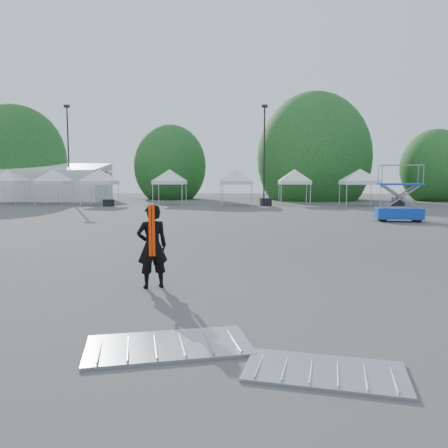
{
  "coord_description": "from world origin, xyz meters",
  "views": [
    {
      "loc": [
        1.31,
        -12.64,
        2.49
      ],
      "look_at": [
        0.71,
        -1.31,
        1.3
      ],
      "focal_mm": 35.0,
      "sensor_mm": 36.0,
      "label": 1
    }
  ],
  "objects": [
    {
      "name": "crate_east",
      "position": [
        14.94,
        27.52,
        0.37
      ],
      "size": [
        1.01,
        0.81,
        0.75
      ],
      "primitive_type": "cube",
      "rotation": [
        0.0,
        0.0,
        -0.07
      ],
      "color": "black",
      "rests_on": "ground"
    },
    {
      "name": "crate_mid",
      "position": [
        2.99,
        26.84,
        0.35
      ],
      "size": [
        1.07,
        0.93,
        0.71
      ],
      "primitive_type": "cube",
      "rotation": [
        0.0,
        0.0,
        0.28
      ],
      "color": "black",
      "rests_on": "ground"
    },
    {
      "name": "ground",
      "position": [
        0.0,
        0.0,
        0.0
      ],
      "size": [
        120.0,
        120.0,
        0.0
      ],
      "primitive_type": "plane",
      "color": "#474442",
      "rests_on": "ground"
    },
    {
      "name": "tree_far_e",
      "position": [
        22.0,
        37.0,
        3.63
      ],
      "size": [
        3.84,
        3.84,
        5.84
      ],
      "color": "#382314",
      "rests_on": "ground"
    },
    {
      "name": "barrier_mid",
      "position": [
        2.32,
        -7.22,
        0.03
      ],
      "size": [
        2.19,
        1.38,
        0.06
      ],
      "rotation": [
        0.0,
        0.0,
        -0.19
      ],
      "color": "#A5A8AD",
      "rests_on": "ground"
    },
    {
      "name": "tent_g",
      "position": [
        11.44,
        27.47,
        3.06
      ],
      "size": [
        4.42,
        4.42,
        3.88
      ],
      "color": "silver",
      "rests_on": "ground"
    },
    {
      "name": "crate_west",
      "position": [
        -11.04,
        25.58,
        0.31
      ],
      "size": [
        0.95,
        0.85,
        0.61
      ],
      "primitive_type": "cube",
      "rotation": [
        0.0,
        0.0,
        -0.36
      ],
      "color": "black",
      "rests_on": "ground"
    },
    {
      "name": "barrier_left",
      "position": [
        0.16,
        -6.47,
        0.04
      ],
      "size": [
        2.61,
        1.76,
        0.08
      ],
      "rotation": [
        0.0,
        0.0,
        0.25
      ],
      "color": "#A5A8AD",
      "rests_on": "ground"
    },
    {
      "name": "man",
      "position": [
        -0.83,
        -2.97,
        0.96
      ],
      "size": [
        0.82,
        0.71,
        1.91
      ],
      "rotation": [
        0.0,
        0.0,
        3.58
      ],
      "color": "black",
      "rests_on": "ground"
    },
    {
      "name": "tree_mid_w",
      "position": [
        -8.0,
        40.0,
        3.93
      ],
      "size": [
        4.16,
        4.16,
        6.33
      ],
      "color": "#382314",
      "rests_on": "ground"
    },
    {
      "name": "tree_far_w",
      "position": [
        -26.0,
        38.0,
        4.54
      ],
      "size": [
        4.8,
        4.8,
        7.3
      ],
      "color": "#382314",
      "rests_on": "ground"
    },
    {
      "name": "tent_f",
      "position": [
        5.72,
        28.68,
        3.06
      ],
      "size": [
        4.04,
        4.04,
        3.88
      ],
      "color": "silver",
      "rests_on": "ground"
    },
    {
      "name": "tent_c",
      "position": [
        -12.34,
        27.18,
        3.06
      ],
      "size": [
        4.09,
        4.09,
        3.88
      ],
      "color": "silver",
      "rests_on": "ground"
    },
    {
      "name": "marquee",
      "position": [
        -22.0,
        35.0,
        1.97
      ],
      "size": [
        15.0,
        6.25,
        4.23
      ],
      "color": "white",
      "rests_on": "ground"
    },
    {
      "name": "scissor_lift",
      "position": [
        10.07,
        12.98,
        1.64
      ],
      "size": [
        2.64,
        1.52,
        3.26
      ],
      "rotation": [
        0.0,
        0.0,
        -0.1
      ],
      "color": "#0C40A1",
      "rests_on": "ground"
    },
    {
      "name": "tree_mid_e",
      "position": [
        9.0,
        39.0,
        4.84
      ],
      "size": [
        5.12,
        5.12,
        7.79
      ],
      "color": "#382314",
      "rests_on": "ground"
    },
    {
      "name": "tent_b",
      "position": [
        -17.2,
        28.3,
        3.06
      ],
      "size": [
        3.98,
        3.98,
        3.88
      ],
      "color": "silver",
      "rests_on": "ground"
    },
    {
      "name": "tent_e",
      "position": [
        0.34,
        27.51,
        3.06
      ],
      "size": [
        4.17,
        4.17,
        3.88
      ],
      "color": "silver",
      "rests_on": "ground"
    },
    {
      "name": "light_pole_west",
      "position": [
        -18.0,
        34.0,
        5.77
      ],
      "size": [
        0.6,
        0.25,
        10.3
      ],
      "color": "black",
      "rests_on": "ground"
    },
    {
      "name": "tent_d",
      "position": [
        -6.0,
        28.4,
        3.06
      ],
      "size": [
        4.11,
        4.11,
        3.88
      ],
      "color": "silver",
      "rests_on": "ground"
    },
    {
      "name": "tent_a",
      "position": [
        -21.92,
        28.84,
        3.06
      ],
      "size": [
        4.09,
        4.09,
        3.88
      ],
      "color": "silver",
      "rests_on": "ground"
    },
    {
      "name": "light_pole_east",
      "position": [
        3.0,
        32.0,
        5.52
      ],
      "size": [
        0.6,
        0.25,
        9.8
      ],
      "color": "black",
      "rests_on": "ground"
    }
  ]
}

